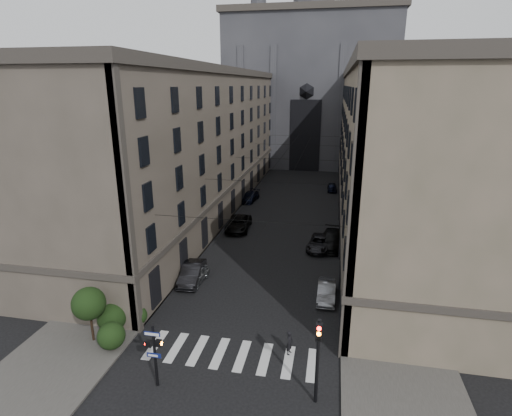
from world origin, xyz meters
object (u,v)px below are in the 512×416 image
Objects in this scene: car_left_far at (250,197)px; pedestrian at (290,343)px; car_left_near at (195,276)px; car_right_far at (332,187)px; car_left_midnear at (192,273)px; car_right_midnear at (320,243)px; car_left_midfar at (238,224)px; car_right_near at (326,291)px; gothic_tower at (311,80)px; traffic_light_right at (318,352)px; car_right_midfar at (332,240)px; pedestrian_signal_left at (154,351)px.

pedestrian is (9.91, -34.35, 0.13)m from car_left_far.
car_left_near is 1.01× the size of car_right_far.
car_left_midnear is 1.01× the size of car_left_far.
car_right_midnear is at bearing 46.92° from car_left_near.
pedestrian is at bearing -37.30° from car_left_near.
car_left_midfar is 18.06m from car_right_near.
pedestrian reaches higher than car_right_near.
pedestrian is (9.28, -8.11, 0.18)m from car_left_near.
car_left_near is at bearing 61.51° from pedestrian.
car_left_far is at bearing -100.11° from gothic_tower.
traffic_light_right is 3.14× the size of pedestrian.
traffic_light_right is at bearing -89.95° from car_right_midfar.
pedestrian is at bearing -86.92° from gothic_tower.
car_left_midfar is 10.67m from car_right_midnear.
pedestrian is at bearing -66.97° from car_left_far.
car_right_far is 42.78m from pedestrian.
car_right_midfar reaches higher than car_right_far.
car_right_far is (11.43, 34.61, -0.01)m from car_left_near.
gothic_tower is at bearing 87.26° from pedestrian_signal_left.
car_right_midfar is at bearing 67.10° from pedestrian_signal_left.
car_left_midnear is (-2.40, 12.67, -1.53)m from pedestrian_signal_left.
gothic_tower is 53.60m from car_right_midfar.
gothic_tower reaches higher than traffic_light_right.
car_left_midnear is at bearing 150.43° from car_left_near.
gothic_tower is 14.50× the size of pedestrian_signal_left.
traffic_light_right reaches higher than car_left_midnear.
pedestrian_signal_left is 1.05× the size of car_left_near.
pedestrian_signal_left is 48.00m from car_right_far.
car_right_near is (9.39, 11.85, -1.65)m from pedestrian_signal_left.
car_left_midnear is 26.01m from car_left_far.
pedestrian_signal_left is at bearing -103.64° from car_right_midnear.
car_left_far is at bearing 114.92° from car_right_near.
car_left_far is (-2.69, 38.68, -1.63)m from pedestrian_signal_left.
traffic_light_right is 46.70m from car_right_far.
car_left_far is at bearing 130.98° from car_right_midnear.
car_left_far is (-0.28, 26.01, -0.10)m from car_left_midnear.
car_left_midfar is at bearing 93.17° from pedestrian_signal_left.
gothic_tower is 11.15× the size of traffic_light_right.
car_right_near is at bearing -58.83° from car_left_far.
pedestrian_signal_left is 12.98m from car_left_midnear.
pedestrian is (-2.15, -42.72, 0.18)m from car_right_far.
car_left_midnear is at bearing -110.81° from car_right_far.
pedestrian reaches higher than car_left_midnear.
car_left_near is 15.81m from car_right_midfar.
pedestrian reaches higher than car_right_far.
traffic_light_right is at bearing -53.20° from car_left_midnear.
car_left_midnear is (-0.36, 0.24, 0.14)m from car_left_near.
car_left_midfar is 1.38× the size of car_right_near.
pedestrian is (-2.16, -7.52, 0.15)m from car_right_near.
traffic_light_right is at bearing -85.62° from gothic_tower.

